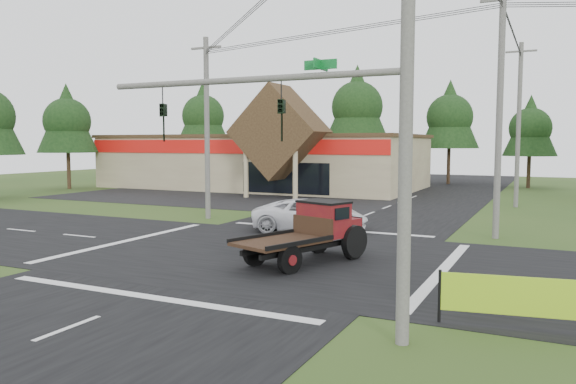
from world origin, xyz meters
The scene contains 19 objects.
ground centered at (0.00, 0.00, 0.00)m, with size 120.00×120.00×0.00m, color #2B4719.
road_ns centered at (0.00, 0.00, 0.01)m, with size 12.00×120.00×0.02m, color black.
road_ew centered at (0.00, 0.00, 0.01)m, with size 120.00×12.00×0.02m, color black.
parking_apron centered at (-14.00, 19.00, 0.01)m, with size 28.00×14.00×0.02m, color black.
cvs_building centered at (-15.70, 29.57, 2.78)m, with size 30.40×18.20×9.19m.
traffic_signal_mast centered at (5.82, -7.50, 4.43)m, with size 8.12×0.24×7.00m.
utility_pole_nr centered at (7.50, -7.50, 5.64)m, with size 2.00×0.30×11.00m.
utility_pole_nw centered at (-8.00, 8.00, 5.39)m, with size 2.00×0.30×10.50m.
utility_pole_ne centered at (8.00, 8.00, 5.89)m, with size 2.00×0.30×11.50m.
utility_pole_n centered at (8.00, 22.00, 5.74)m, with size 2.00×0.30×11.20m.
tree_row_a centered at (-30.00, 40.00, 8.05)m, with size 6.72×6.72×12.12m.
tree_row_b centered at (-20.00, 42.00, 6.70)m, with size 5.60×5.60×10.10m.
tree_row_c centered at (-10.00, 41.00, 8.72)m, with size 7.28×7.28×13.13m.
tree_row_d centered at (0.00, 42.00, 7.38)m, with size 6.16×6.16×11.11m.
tree_row_e centered at (8.00, 40.00, 6.03)m, with size 5.04×5.04×9.09m.
tree_side_w centered at (-32.00, 20.00, 6.70)m, with size 5.60×5.60×10.10m.
antique_flatbed_truck centered at (2.11, -0.81, 1.15)m, with size 2.09×5.48×2.29m, color #560C15, non-canonical shape.
roadside_banner centered at (9.84, -5.33, 0.67)m, with size 3.91×0.11×1.34m, color #8FC119, non-canonical shape.
white_pickup centered at (-0.72, 6.33, 0.81)m, with size 2.68×5.81×1.62m, color white.
Camera 1 is at (10.46, -19.56, 4.48)m, focal length 35.00 mm.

